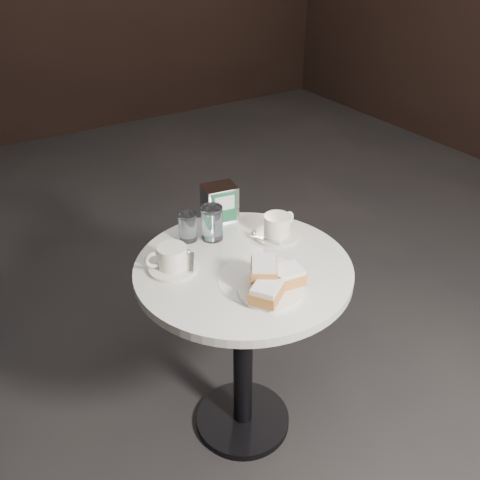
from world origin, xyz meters
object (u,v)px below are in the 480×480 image
(water_glass_right, at_px, (212,223))
(napkin_dispenser, at_px, (220,203))
(water_glass_left, at_px, (188,227))
(beignet_plate, at_px, (272,282))
(coffee_cup_right, at_px, (277,228))
(coffee_cup_left, at_px, (172,260))
(cafe_table, at_px, (243,313))

(water_glass_right, xyz_separation_m, napkin_dispenser, (0.09, 0.10, 0.01))
(water_glass_left, distance_m, water_glass_right, 0.08)
(beignet_plate, distance_m, coffee_cup_right, 0.32)
(beignet_plate, bearing_deg, water_glass_right, 89.57)
(coffee_cup_left, height_order, coffee_cup_right, same)
(water_glass_left, height_order, napkin_dispenser, napkin_dispenser)
(coffee_cup_left, bearing_deg, napkin_dispenser, 48.63)
(coffee_cup_left, distance_m, napkin_dispenser, 0.35)
(beignet_plate, xyz_separation_m, coffee_cup_left, (-0.20, 0.26, 0.00))
(water_glass_left, bearing_deg, beignet_plate, -79.71)
(cafe_table, distance_m, napkin_dispenser, 0.41)
(coffee_cup_right, bearing_deg, water_glass_right, 136.34)
(beignet_plate, bearing_deg, water_glass_left, 100.29)
(coffee_cup_left, xyz_separation_m, napkin_dispenser, (0.29, 0.19, 0.03))
(coffee_cup_right, bearing_deg, beignet_plate, -142.76)
(napkin_dispenser, bearing_deg, beignet_plate, -91.77)
(water_glass_left, bearing_deg, napkin_dispenser, 20.94)
(coffee_cup_left, bearing_deg, water_glass_right, 40.39)
(water_glass_right, bearing_deg, napkin_dispenser, 48.20)
(water_glass_left, bearing_deg, coffee_cup_left, -133.25)
(water_glass_left, distance_m, napkin_dispenser, 0.17)
(beignet_plate, relative_size, coffee_cup_right, 1.29)
(beignet_plate, distance_m, coffee_cup_left, 0.33)
(cafe_table, relative_size, water_glass_left, 7.41)
(cafe_table, height_order, water_glass_right, water_glass_right)
(coffee_cup_left, xyz_separation_m, water_glass_right, (0.20, 0.10, 0.02))
(beignet_plate, distance_m, water_glass_right, 0.36)
(coffee_cup_right, height_order, water_glass_right, water_glass_right)
(beignet_plate, height_order, napkin_dispenser, napkin_dispenser)
(beignet_plate, xyz_separation_m, water_glass_right, (0.00, 0.36, 0.02))
(cafe_table, height_order, napkin_dispenser, napkin_dispenser)
(water_glass_left, bearing_deg, water_glass_right, -25.62)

